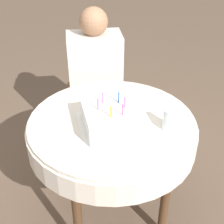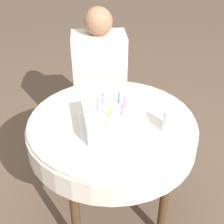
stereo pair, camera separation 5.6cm
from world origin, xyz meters
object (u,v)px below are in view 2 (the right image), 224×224
object	(u,v)px
person	(99,68)
drinking_glass	(169,121)
chair	(99,86)
birthday_cake	(113,118)

from	to	relation	value
person	drinking_glass	size ratio (longest dim) A/B	9.70
chair	drinking_glass	bearing A→B (deg)	-72.14
chair	drinking_glass	distance (m)	1.04
drinking_glass	chair	bearing A→B (deg)	101.91
chair	person	distance (m)	0.22
birthday_cake	person	bearing A→B (deg)	85.83
person	drinking_glass	xyz separation A→B (m)	(0.21, -0.88, 0.10)
person	drinking_glass	bearing A→B (deg)	-70.37
person	chair	bearing A→B (deg)	90.00
chair	drinking_glass	size ratio (longest dim) A/B	7.40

